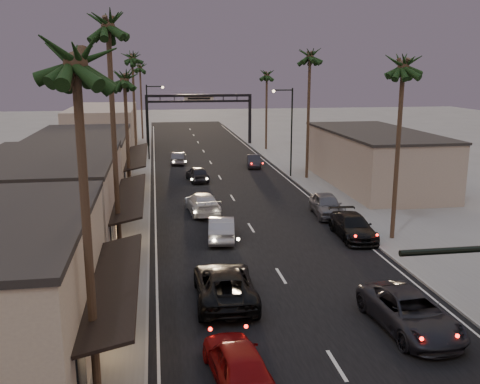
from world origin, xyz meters
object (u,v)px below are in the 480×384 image
object	(u,v)px
palm_lb	(108,18)
curbside_near	(410,312)
palm_rb	(310,52)
palm_lc	(124,74)
streetlight_right	(289,125)
oncoming_red	(237,361)
palm_ld	(132,54)
streetlight_left	(150,116)
palm_rc	(267,72)
palm_la	(74,48)
palm_ra	(404,59)
oncoming_silver	(221,228)
palm_far	(140,65)
curbside_black	(353,226)
oncoming_pickup	(225,284)
arch	(199,107)

from	to	relation	value
palm_lb	curbside_near	size ratio (longest dim) A/B	2.65
palm_rb	palm_lb	bearing A→B (deg)	-128.02
palm_lb	palm_lc	world-z (taller)	palm_lb
streetlight_right	palm_lb	xyz separation A→B (m)	(-15.52, -23.00, 8.06)
oncoming_red	palm_ld	bearing A→B (deg)	-90.38
streetlight_left	oncoming_red	xyz separation A→B (m)	(3.09, -48.40, -4.55)
palm_lc	palm_rc	size ratio (longest dim) A/B	1.00
palm_lc	palm_lb	bearing A→B (deg)	-90.00
palm_la	palm_lc	xyz separation A→B (m)	(-0.00, 27.00, -0.97)
palm_rb	oncoming_red	xyz separation A→B (m)	(-12.43, -34.40, -11.64)
palm_rb	curbside_near	size ratio (longest dim) A/B	2.47
palm_lc	oncoming_red	bearing A→B (deg)	-79.77
palm_ra	oncoming_silver	xyz separation A→B (m)	(-10.96, 1.81, -10.68)
streetlight_left	palm_lb	world-z (taller)	palm_lb
palm_lb	palm_far	world-z (taller)	palm_lb
palm_la	palm_ra	bearing A→B (deg)	41.09
streetlight_right	palm_lb	size ratio (longest dim) A/B	0.59
palm_ra	oncoming_silver	distance (m)	15.41
oncoming_silver	streetlight_left	bearing A→B (deg)	-74.84
streetlight_left	curbside_black	distance (m)	36.01
oncoming_pickup	palm_lc	bearing A→B (deg)	-73.41
streetlight_left	palm_rb	size ratio (longest dim) A/B	0.63
streetlight_right	palm_ra	world-z (taller)	palm_ra
arch	oncoming_silver	distance (m)	44.50
palm_ld	palm_rb	size ratio (longest dim) A/B	1.00
palm_lb	palm_ra	xyz separation A→B (m)	(17.20, 2.00, -1.94)
palm_ra	palm_lc	bearing A→B (deg)	145.10
streetlight_right	curbside_black	bearing A→B (deg)	-92.04
palm_ld	palm_rb	distance (m)	20.42
palm_rb	oncoming_red	bearing A→B (deg)	-109.87
streetlight_right	palm_far	bearing A→B (deg)	114.76
oncoming_pickup	oncoming_red	bearing A→B (deg)	88.06
palm_ra	palm_rb	world-z (taller)	palm_rb
palm_lc	curbside_black	bearing A→B (deg)	-37.16
palm_far	palm_ld	bearing A→B (deg)	-90.75
palm_far	curbside_near	bearing A→B (deg)	-79.41
streetlight_right	palm_rc	xyz separation A→B (m)	(1.68, 19.00, 5.14)
arch	curbside_near	xyz separation A→B (m)	(4.00, -57.75, -4.74)
streetlight_right	palm_lc	size ratio (longest dim) A/B	0.74
streetlight_left	palm_rc	bearing A→B (deg)	21.14
palm_ra	oncoming_pickup	world-z (taller)	palm_ra
palm_ld	palm_rc	xyz separation A→B (m)	(17.20, 9.00, -1.95)
palm_rb	palm_la	bearing A→B (deg)	-116.17
palm_ld	arch	bearing A→B (deg)	60.17
streetlight_left	oncoming_red	bearing A→B (deg)	-86.35
palm_far	palm_rb	bearing A→B (deg)	-63.57
palm_ld	palm_rc	distance (m)	19.51
palm_rb	oncoming_pickup	xyz separation A→B (m)	(-12.00, -27.60, -11.58)
arch	palm_lb	bearing A→B (deg)	-100.16
palm_ld	streetlight_right	bearing A→B (deg)	-32.79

